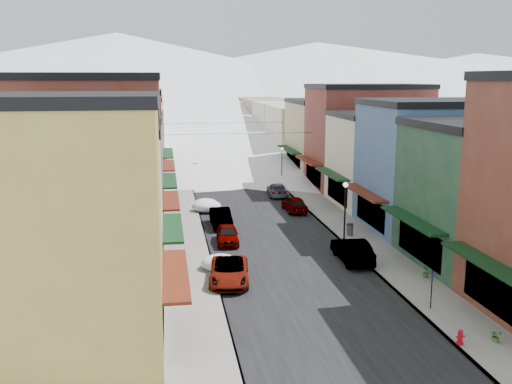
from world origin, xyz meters
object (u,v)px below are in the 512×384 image
object	(u,v)px
car_silver_sedan	(227,234)
car_dark_hatch	(221,218)
car_white_suv	(229,271)
fire_hydrant	(460,338)
car_green_sedan	(352,250)
trash_can	(350,230)
streetlamp_near	(345,204)

from	to	relation	value
car_silver_sedan	car_dark_hatch	distance (m)	4.97
car_white_suv	fire_hydrant	xyz separation A→B (m)	(9.50, -10.14, -0.21)
car_green_sedan	trash_can	world-z (taller)	car_green_sedan
car_dark_hatch	car_green_sedan	xyz separation A→B (m)	(7.80, -10.60, 0.05)
car_white_suv	car_silver_sedan	xyz separation A→B (m)	(0.80, 8.28, -0.01)
fire_hydrant	trash_can	size ratio (longest dim) A/B	0.81
car_dark_hatch	fire_hydrant	bearing A→B (deg)	-70.41
car_silver_sedan	car_dark_hatch	xyz separation A→B (m)	(0.00, 4.97, 0.06)
car_dark_hatch	trash_can	world-z (taller)	car_dark_hatch
fire_hydrant	streetlamp_near	size ratio (longest dim) A/B	0.17
fire_hydrant	streetlamp_near	bearing A→B (deg)	90.00
car_silver_sedan	trash_can	distance (m)	9.56
car_green_sedan	streetlamp_near	distance (m)	5.08
car_white_suv	streetlamp_near	size ratio (longest dim) A/B	1.13
car_white_suv	car_silver_sedan	size ratio (longest dim) A/B	1.25
car_dark_hatch	fire_hydrant	size ratio (longest dim) A/B	6.16
car_silver_sedan	fire_hydrant	size ratio (longest dim) A/B	5.47
fire_hydrant	trash_can	distance (m)	18.57
car_white_suv	car_green_sedan	distance (m)	9.00
trash_can	car_dark_hatch	bearing A→B (deg)	153.18
car_white_suv	car_green_sedan	world-z (taller)	car_green_sedan
streetlamp_near	car_silver_sedan	bearing A→B (deg)	172.75
streetlamp_near	fire_hydrant	bearing A→B (deg)	-90.00
streetlamp_near	trash_can	bearing A→B (deg)	55.41
trash_can	streetlamp_near	size ratio (longest dim) A/B	0.21
car_white_suv	fire_hydrant	distance (m)	13.90
car_silver_sedan	fire_hydrant	distance (m)	20.37
trash_can	streetlamp_near	world-z (taller)	streetlamp_near
car_white_suv	streetlamp_near	xyz separation A→B (m)	(9.50, 7.17, 2.25)
car_green_sedan	fire_hydrant	world-z (taller)	car_green_sedan
car_white_suv	streetlamp_near	world-z (taller)	streetlamp_near
car_dark_hatch	trash_can	xyz separation A→B (m)	(9.56, -4.83, -0.13)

